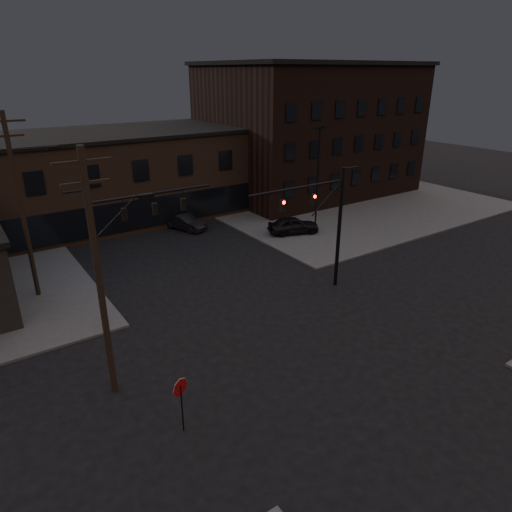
# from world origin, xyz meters

# --- Properties ---
(ground) EXTENTS (140.00, 140.00, 0.00)m
(ground) POSITION_xyz_m (0.00, 0.00, 0.00)
(ground) COLOR black
(ground) RESTS_ON ground
(sidewalk_ne) EXTENTS (30.00, 30.00, 0.15)m
(sidewalk_ne) POSITION_xyz_m (22.00, 22.00, 0.07)
(sidewalk_ne) COLOR #474744
(sidewalk_ne) RESTS_ON ground
(building_row) EXTENTS (40.00, 12.00, 8.00)m
(building_row) POSITION_xyz_m (0.00, 28.00, 4.00)
(building_row) COLOR #4E3729
(building_row) RESTS_ON ground
(building_right) EXTENTS (22.00, 16.00, 14.00)m
(building_right) POSITION_xyz_m (22.00, 26.00, 7.00)
(building_right) COLOR black
(building_right) RESTS_ON ground
(traffic_signal_near) EXTENTS (7.12, 0.24, 8.00)m
(traffic_signal_near) POSITION_xyz_m (5.36, 4.50, 4.93)
(traffic_signal_near) COLOR black
(traffic_signal_near) RESTS_ON ground
(traffic_signal_far) EXTENTS (7.12, 0.24, 8.00)m
(traffic_signal_far) POSITION_xyz_m (-6.72, 8.00, 5.01)
(traffic_signal_far) COLOR black
(traffic_signal_far) RESTS_ON ground
(stop_sign) EXTENTS (0.72, 0.33, 2.48)m
(stop_sign) POSITION_xyz_m (-8.00, -1.99, 1.84)
(stop_sign) COLOR black
(stop_sign) RESTS_ON ground
(utility_pole_near) EXTENTS (3.70, 0.28, 11.00)m
(utility_pole_near) POSITION_xyz_m (-9.43, 2.00, 5.87)
(utility_pole_near) COLOR black
(utility_pole_near) RESTS_ON ground
(utility_pole_mid) EXTENTS (3.70, 0.28, 11.50)m
(utility_pole_mid) POSITION_xyz_m (-10.44, 14.00, 6.13)
(utility_pole_mid) COLOR black
(utility_pole_mid) RESTS_ON ground
(lot_light_a) EXTENTS (1.50, 0.28, 9.14)m
(lot_light_a) POSITION_xyz_m (13.00, 14.00, 5.51)
(lot_light_a) COLOR black
(lot_light_a) RESTS_ON ground
(lot_light_b) EXTENTS (1.50, 0.28, 9.14)m
(lot_light_b) POSITION_xyz_m (19.00, 19.00, 5.51)
(lot_light_b) COLOR black
(lot_light_b) RESTS_ON ground
(parked_car_lot_a) EXTENTS (4.78, 3.18, 1.51)m
(parked_car_lot_a) POSITION_xyz_m (10.47, 14.04, 0.91)
(parked_car_lot_a) COLOR black
(parked_car_lot_a) RESTS_ON sidewalk_ne
(parked_car_lot_b) EXTENTS (5.18, 3.17, 1.40)m
(parked_car_lot_b) POSITION_xyz_m (18.56, 20.27, 0.85)
(parked_car_lot_b) COLOR silver
(parked_car_lot_b) RESTS_ON sidewalk_ne
(car_crossing) EXTENTS (2.93, 4.50, 1.40)m
(car_crossing) POSITION_xyz_m (3.22, 20.81, 0.70)
(car_crossing) COLOR black
(car_crossing) RESTS_ON ground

